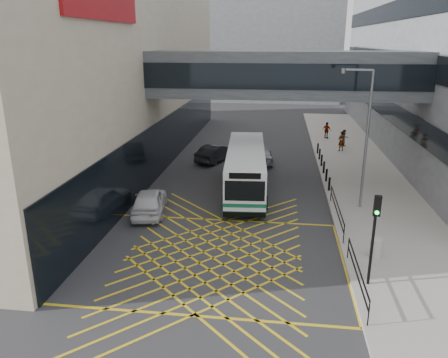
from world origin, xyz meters
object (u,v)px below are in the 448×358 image
at_px(car_silver, 263,155).
at_px(traffic_light, 375,228).
at_px(car_white, 149,201).
at_px(car_dark, 216,153).
at_px(pedestrian_c, 327,130).
at_px(street_lamp, 364,131).
at_px(litter_bin, 376,248).
at_px(bus, 246,168).
at_px(pedestrian_a, 341,141).
at_px(pedestrian_b, 344,138).

height_order(car_silver, traffic_light, traffic_light).
relative_size(car_white, car_dark, 1.05).
bearing_deg(car_white, traffic_light, 139.83).
height_order(car_white, pedestrian_c, pedestrian_c).
distance_m(car_dark, car_silver, 3.93).
bearing_deg(car_silver, traffic_light, 101.13).
height_order(street_lamp, litter_bin, street_lamp).
relative_size(bus, traffic_light, 2.74).
bearing_deg(pedestrian_a, pedestrian_b, -138.76).
xyz_separation_m(street_lamp, litter_bin, (-0.20, -6.48, -4.11)).
distance_m(car_white, litter_bin, 12.65).
bearing_deg(car_dark, car_white, 102.89).
distance_m(car_white, pedestrian_a, 20.73).
bearing_deg(pedestrian_b, pedestrian_a, -123.17).
bearing_deg(pedestrian_b, bus, -138.72).
xyz_separation_m(car_silver, street_lamp, (6.04, -9.69, 4.11)).
xyz_separation_m(car_silver, pedestrian_c, (6.02, 9.50, 0.36)).
distance_m(car_white, pedestrian_b, 22.49).
bearing_deg(pedestrian_a, car_white, 18.63).
distance_m(bus, traffic_light, 12.92).
bearing_deg(pedestrian_a, bus, 23.59).
xyz_separation_m(traffic_light, pedestrian_b, (2.22, 24.83, -1.77)).
distance_m(traffic_light, litter_bin, 3.35).
relative_size(street_lamp, litter_bin, 8.78).
relative_size(car_silver, pedestrian_b, 2.56).
bearing_deg(street_lamp, car_white, -163.18).
distance_m(street_lamp, pedestrian_a, 14.51).
relative_size(street_lamp, pedestrian_a, 4.54).
xyz_separation_m(bus, litter_bin, (6.68, -8.91, -0.97)).
distance_m(pedestrian_a, pedestrian_c, 5.23).
bearing_deg(car_silver, car_dark, -3.81).
height_order(street_lamp, pedestrian_a, street_lamp).
xyz_separation_m(litter_bin, pedestrian_c, (0.18, 25.66, 0.36)).
distance_m(car_silver, pedestrian_a, 8.07).
xyz_separation_m(car_white, pedestrian_b, (13.39, 18.07, 0.18)).
relative_size(litter_bin, pedestrian_a, 0.52).
distance_m(car_silver, street_lamp, 12.13).
bearing_deg(litter_bin, pedestrian_c, 89.59).
bearing_deg(pedestrian_c, bus, 102.56).
bearing_deg(car_white, pedestrian_c, -128.42).
height_order(bus, pedestrian_c, bus).
distance_m(pedestrian_a, pedestrian_b, 1.90).
bearing_deg(litter_bin, car_silver, 109.85).
bearing_deg(car_dark, pedestrian_a, -134.77).
height_order(bus, street_lamp, street_lamp).
height_order(traffic_light, pedestrian_a, traffic_light).
bearing_deg(pedestrian_a, traffic_light, 52.78).
distance_m(car_dark, litter_bin, 18.86).
relative_size(traffic_light, litter_bin, 4.28).
bearing_deg(litter_bin, car_white, 160.36).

